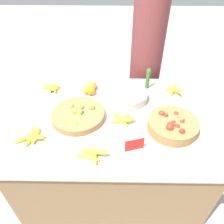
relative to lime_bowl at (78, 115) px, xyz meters
name	(u,v)px	position (x,y,z in m)	size (l,w,h in m)	color
ground_plane	(112,175)	(0.25, 0.01, -0.80)	(12.00, 12.00, 0.00)	#A39E93
market_table	(112,150)	(0.25, 0.01, -0.42)	(1.45, 1.09, 0.78)	olive
lime_bowl	(78,115)	(0.00, 0.00, 0.00)	(0.39, 0.39, 0.09)	olive
tomato_basket	(173,125)	(0.68, -0.11, 0.01)	(0.35, 0.35, 0.11)	olive
orange_pile	(90,88)	(0.06, 0.35, 0.01)	(0.12, 0.16, 0.08)	orange
metal_bowl	(127,96)	(0.37, 0.24, 0.01)	(0.33, 0.33, 0.07)	#B7B7BF
price_sign	(134,145)	(0.40, -0.30, 0.02)	(0.12, 0.04, 0.09)	red
veg_bundle	(148,79)	(0.56, 0.41, 0.06)	(0.04, 0.04, 0.19)	#4C8E42
banana_bunch_front_left	(92,154)	(0.13, -0.36, 0.00)	(0.21, 0.13, 0.06)	yellow
banana_bunch_middle_left	(32,137)	(-0.29, -0.22, -0.01)	(0.22, 0.18, 0.05)	yellow
banana_bunch_back_center	(174,89)	(0.78, 0.35, 0.00)	(0.15, 0.18, 0.06)	yellow
banana_bunch_middle_right	(52,87)	(-0.28, 0.37, -0.01)	(0.16, 0.16, 0.06)	yellow
banana_bunch_front_right	(122,119)	(0.33, -0.04, 0.00)	(0.19, 0.15, 0.06)	yellow
vendor_person	(146,64)	(0.58, 0.80, -0.01)	(0.32, 0.32, 1.71)	brown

